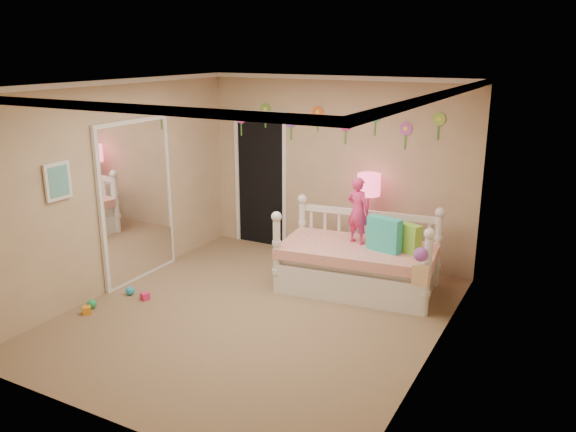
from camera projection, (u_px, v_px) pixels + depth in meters
The scene contains 18 objects.
floor at pixel (256, 315), 6.67m from camera, with size 4.00×4.50×0.01m, color #7F684C.
ceiling at pixel (252, 84), 5.94m from camera, with size 4.00×4.50×0.01m, color white.
back_wall at pixel (337, 169), 8.21m from camera, with size 4.00×0.01×2.60m, color tan.
left_wall at pixel (117, 186), 7.21m from camera, with size 0.01×4.50×2.60m, color tan.
right_wall at pixel (437, 233), 5.40m from camera, with size 0.01×4.50×2.60m, color tan.
crown_molding at pixel (252, 87), 5.95m from camera, with size 4.00×4.50×0.06m, color white, non-canonical shape.
daybed at pixel (358, 250), 7.25m from camera, with size 1.94×1.04×1.05m, color white, non-canonical shape.
pillow_turquoise at pixel (384, 234), 6.99m from camera, with size 0.42×0.15×0.42m, color #26BE9B.
pillow_lime at pixel (406, 237), 6.99m from camera, with size 0.37×0.14×0.35m, color #8FE044.
child at pixel (358, 211), 7.22m from camera, with size 0.31×0.20×0.85m, color #EA357E.
nightstand at pixel (366, 246), 7.98m from camera, with size 0.40×0.30×0.66m, color white.
table_lamp at pixel (369, 191), 7.76m from camera, with size 0.31×0.31×0.69m.
closet_doorway at pixel (260, 179), 8.83m from camera, with size 0.90×0.04×2.07m, color black.
flower_decals at pixel (331, 124), 8.06m from camera, with size 3.40×0.02×0.50m, color #B2668C, non-canonical shape.
mirror_closet at pixel (137, 201), 7.51m from camera, with size 0.07×1.30×2.10m, color white.
wall_picture at pixel (58, 181), 6.36m from camera, with size 0.05×0.34×0.42m, color white.
hanging_bag at pixel (420, 268), 6.34m from camera, with size 0.20×0.16×0.36m, color beige, non-canonical shape.
toy_scatter at pixel (121, 292), 7.15m from camera, with size 0.80×1.30×0.11m, color #996666, non-canonical shape.
Camera 1 is at (3.19, -5.19, 2.97)m, focal length 36.14 mm.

